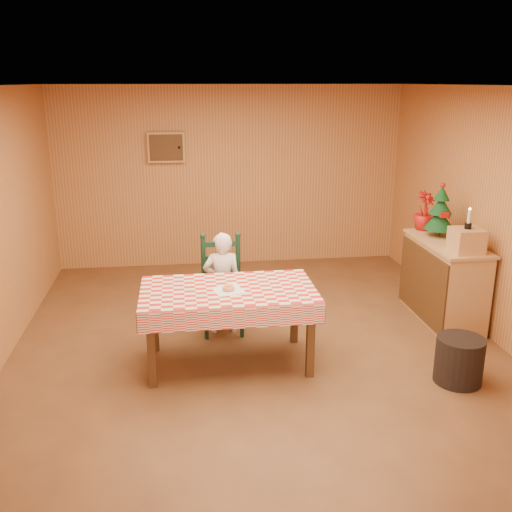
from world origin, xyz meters
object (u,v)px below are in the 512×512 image
at_px(dining_table, 228,297).
at_px(christmas_tree, 440,212).
at_px(ladder_chair, 222,287).
at_px(crate, 466,240).
at_px(seated_child, 222,283).
at_px(shelf_unit, 443,281).
at_px(storage_bin, 459,360).

height_order(dining_table, christmas_tree, christmas_tree).
bearing_deg(dining_table, ladder_chair, 90.00).
bearing_deg(dining_table, crate, 7.54).
bearing_deg(seated_child, shelf_unit, -179.92).
height_order(ladder_chair, storage_bin, ladder_chair).
distance_m(ladder_chair, shelf_unit, 2.51).
distance_m(dining_table, seated_child, 0.74).
bearing_deg(dining_table, seated_child, 90.00).
relative_size(shelf_unit, christmas_tree, 2.00).
height_order(seated_child, storage_bin, seated_child).
bearing_deg(crate, christmas_tree, 90.00).
xyz_separation_m(dining_table, crate, (2.52, 0.33, 0.37)).
distance_m(dining_table, storage_bin, 2.19).
distance_m(dining_table, ladder_chair, 0.81).
bearing_deg(christmas_tree, dining_table, -158.69).
bearing_deg(shelf_unit, crate, -88.77).
bearing_deg(christmas_tree, ladder_chair, -175.54).
height_order(dining_table, shelf_unit, shelf_unit).
xyz_separation_m(dining_table, ladder_chair, (-0.00, 0.79, -0.18)).
bearing_deg(storage_bin, crate, 64.04).
height_order(seated_child, crate, crate).
bearing_deg(shelf_unit, ladder_chair, 178.78).
height_order(ladder_chair, shelf_unit, ladder_chair).
bearing_deg(dining_table, shelf_unit, 16.28).
xyz_separation_m(dining_table, seated_child, (0.00, 0.73, -0.13)).
distance_m(ladder_chair, christmas_tree, 2.63).
distance_m(ladder_chair, storage_bin, 2.51).
bearing_deg(dining_table, christmas_tree, 21.31).
relative_size(seated_child, shelf_unit, 0.91).
bearing_deg(shelf_unit, christmas_tree, 88.02).
distance_m(dining_table, shelf_unit, 2.63).
xyz_separation_m(shelf_unit, storage_bin, (-0.47, -1.39, -0.25)).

